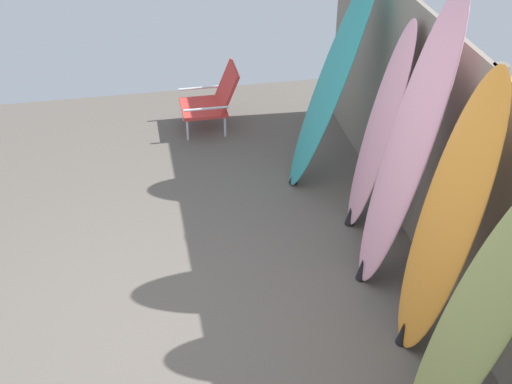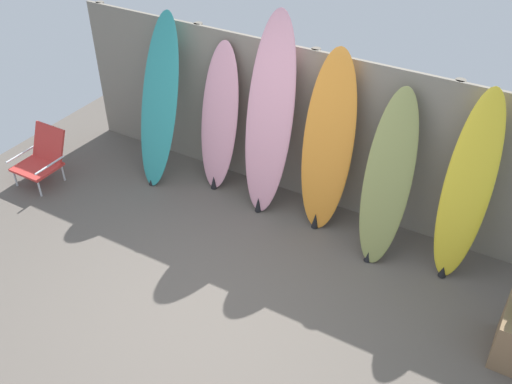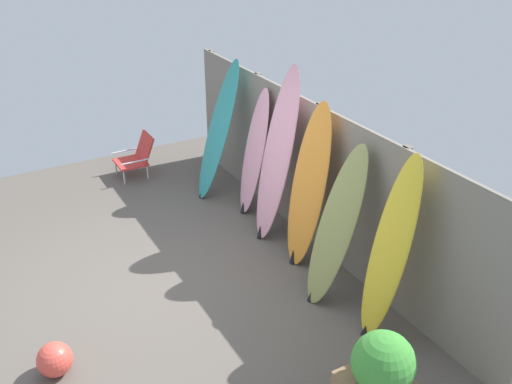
{
  "view_description": "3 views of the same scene",
  "coord_description": "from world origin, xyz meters",
  "px_view_note": "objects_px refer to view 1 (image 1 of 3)",
  "views": [
    {
      "loc": [
        3.53,
        -0.09,
        3.46
      ],
      "look_at": [
        -0.07,
        0.59,
        1.05
      ],
      "focal_mm": 50.0,
      "sensor_mm": 36.0,
      "label": 1
    },
    {
      "loc": [
        2.21,
        -2.99,
        4.04
      ],
      "look_at": [
        0.16,
        0.56,
        1.01
      ],
      "focal_mm": 40.0,
      "sensor_mm": 36.0,
      "label": 2
    },
    {
      "loc": [
        5.07,
        -1.65,
        3.9
      ],
      "look_at": [
        0.36,
        0.99,
        1.09
      ],
      "focal_mm": 40.0,
      "sensor_mm": 36.0,
      "label": 3
    }
  ],
  "objects_px": {
    "surfboard_pink_1": "(379,131)",
    "surfboard_orange_3": "(447,223)",
    "surfboard_pink_2": "(407,149)",
    "surfboard_teal_0": "(331,82)",
    "surfboard_olive_4": "(477,320)",
    "beach_chair": "(214,99)"
  },
  "relations": [
    {
      "from": "surfboard_pink_1",
      "to": "beach_chair",
      "type": "height_order",
      "value": "surfboard_pink_1"
    },
    {
      "from": "surfboard_teal_0",
      "to": "surfboard_orange_3",
      "type": "bearing_deg",
      "value": 3.67
    },
    {
      "from": "surfboard_pink_2",
      "to": "surfboard_teal_0",
      "type": "bearing_deg",
      "value": -174.67
    },
    {
      "from": "surfboard_orange_3",
      "to": "beach_chair",
      "type": "xyz_separation_m",
      "value": [
        -3.25,
        -0.97,
        -0.64
      ]
    },
    {
      "from": "surfboard_teal_0",
      "to": "surfboard_olive_4",
      "type": "height_order",
      "value": "surfboard_teal_0"
    },
    {
      "from": "surfboard_teal_0",
      "to": "surfboard_orange_3",
      "type": "xyz_separation_m",
      "value": [
        2.06,
        0.13,
        -0.0
      ]
    },
    {
      "from": "surfboard_olive_4",
      "to": "surfboard_pink_1",
      "type": "bearing_deg",
      "value": 175.28
    },
    {
      "from": "surfboard_teal_0",
      "to": "surfboard_pink_1",
      "type": "distance_m",
      "value": 0.73
    },
    {
      "from": "surfboard_pink_1",
      "to": "surfboard_orange_3",
      "type": "height_order",
      "value": "surfboard_orange_3"
    },
    {
      "from": "surfboard_pink_2",
      "to": "surfboard_olive_4",
      "type": "height_order",
      "value": "surfboard_pink_2"
    },
    {
      "from": "surfboard_teal_0",
      "to": "surfboard_pink_2",
      "type": "xyz_separation_m",
      "value": [
        1.38,
        0.13,
        0.12
      ]
    },
    {
      "from": "surfboard_olive_4",
      "to": "beach_chair",
      "type": "distance_m",
      "value": 4.07
    },
    {
      "from": "surfboard_pink_1",
      "to": "surfboard_teal_0",
      "type": "bearing_deg",
      "value": -164.73
    },
    {
      "from": "surfboard_teal_0",
      "to": "surfboard_pink_2",
      "type": "bearing_deg",
      "value": 5.33
    },
    {
      "from": "surfboard_orange_3",
      "to": "surfboard_olive_4",
      "type": "xyz_separation_m",
      "value": [
        0.7,
        -0.11,
        -0.12
      ]
    },
    {
      "from": "surfboard_pink_2",
      "to": "surfboard_orange_3",
      "type": "height_order",
      "value": "surfboard_pink_2"
    },
    {
      "from": "surfboard_pink_1",
      "to": "surfboard_pink_2",
      "type": "distance_m",
      "value": 0.72
    },
    {
      "from": "surfboard_teal_0",
      "to": "surfboard_pink_1",
      "type": "bearing_deg",
      "value": 15.27
    },
    {
      "from": "surfboard_teal_0",
      "to": "surfboard_pink_1",
      "type": "xyz_separation_m",
      "value": [
        0.69,
        0.19,
        -0.11
      ]
    },
    {
      "from": "surfboard_pink_2",
      "to": "surfboard_olive_4",
      "type": "bearing_deg",
      "value": -4.52
    },
    {
      "from": "surfboard_teal_0",
      "to": "beach_chair",
      "type": "bearing_deg",
      "value": -144.94
    },
    {
      "from": "surfboard_orange_3",
      "to": "surfboard_pink_2",
      "type": "bearing_deg",
      "value": -179.69
    }
  ]
}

